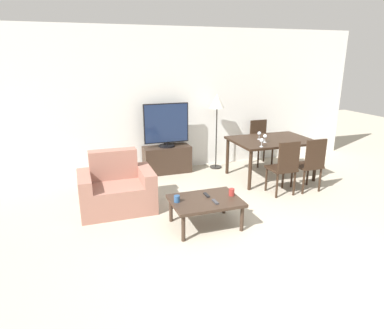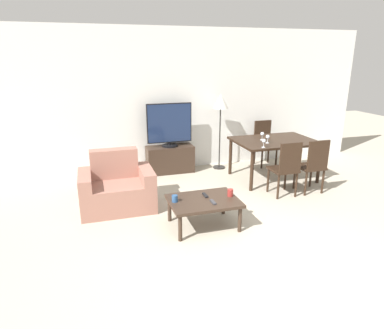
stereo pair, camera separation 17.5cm
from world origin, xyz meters
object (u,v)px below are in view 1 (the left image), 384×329
at_px(remote_primary, 215,202).
at_px(cup_white_near, 232,192).
at_px(floor_lamp, 217,106).
at_px(wine_glass_left, 259,134).
at_px(remote_secondary, 207,195).
at_px(armchair, 117,190).
at_px(coffee_table, 206,202).
at_px(wine_glass_right, 265,137).
at_px(dining_chair_far, 260,140).
at_px(cup_colored_far, 177,199).
at_px(tv, 166,125).
at_px(dining_table, 271,143).
at_px(dining_chair_near, 284,165).
at_px(wine_glass_center, 262,141).
at_px(dining_chair_near_right, 311,162).
at_px(tv_stand, 167,159).

bearing_deg(remote_primary, cup_white_near, 25.25).
bearing_deg(floor_lamp, wine_glass_left, -58.16).
height_order(floor_lamp, remote_secondary, floor_lamp).
height_order(armchair, cup_white_near, armchair).
relative_size(remote_primary, remote_secondary, 1.00).
xyz_separation_m(coffee_table, wine_glass_right, (1.59, 1.25, 0.49)).
distance_m(coffee_table, wine_glass_left, 2.24).
distance_m(coffee_table, remote_secondary, 0.14).
xyz_separation_m(dining_chair_far, cup_colored_far, (-2.46, -2.20, -0.08)).
distance_m(coffee_table, cup_white_near, 0.39).
relative_size(tv, remote_secondary, 5.72).
bearing_deg(coffee_table, dining_table, 37.79).
height_order(dining_table, wine_glass_right, wine_glass_right).
bearing_deg(dining_chair_near, cup_white_near, -153.87).
relative_size(tv, cup_colored_far, 9.68).
bearing_deg(cup_colored_far, wine_glass_center, 28.58).
relative_size(tv, dining_chair_far, 0.94).
distance_m(tv, dining_chair_near, 2.31).
relative_size(remote_secondary, cup_colored_far, 1.69).
height_order(cup_colored_far, wine_glass_center, wine_glass_center).
distance_m(dining_chair_near, floor_lamp, 1.90).
bearing_deg(tv, dining_chair_near_right, -40.96).
bearing_deg(remote_primary, wine_glass_right, 42.42).
xyz_separation_m(floor_lamp, wine_glass_right, (0.48, -1.03, -0.42)).
bearing_deg(remote_secondary, cup_colored_far, -170.71).
height_order(tv_stand, coffee_table, tv_stand).
bearing_deg(cup_colored_far, floor_lamp, 56.39).
bearing_deg(tv_stand, armchair, -129.21).
distance_m(dining_chair_near, cup_white_near, 1.35).
bearing_deg(dining_chair_near, dining_table, 73.03).
bearing_deg(armchair, floor_lamp, 32.23).
bearing_deg(cup_white_near, dining_chair_far, 52.62).
distance_m(dining_table, dining_chair_far, 0.87).
bearing_deg(remote_secondary, dining_chair_near, 17.75).
bearing_deg(tv_stand, dining_table, -27.52).
height_order(remote_primary, remote_secondary, same).
xyz_separation_m(dining_chair_far, dining_chair_near_right, (0.00, -1.64, 0.00)).
relative_size(tv_stand, cup_white_near, 9.24).
relative_size(dining_table, wine_glass_center, 9.82).
bearing_deg(coffee_table, tv_stand, 87.52).
relative_size(coffee_table, remote_primary, 6.02).
relative_size(coffee_table, dining_chair_near_right, 0.99).
height_order(dining_chair_far, wine_glass_right, dining_chair_far).
bearing_deg(dining_chair_near_right, wine_glass_right, 127.26).
xyz_separation_m(dining_chair_far, wine_glass_center, (-0.70, -1.24, 0.33)).
relative_size(tv_stand, dining_chair_near_right, 0.99).
relative_size(remote_secondary, wine_glass_center, 1.03).
xyz_separation_m(tv_stand, dining_chair_near_right, (1.98, -1.72, 0.24)).
distance_m(tv, dining_table, 1.97).
bearing_deg(tv, armchair, -129.26).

